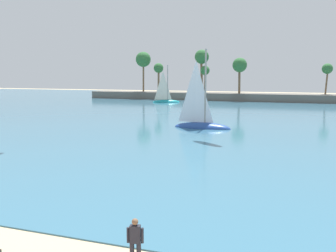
{
  "coord_description": "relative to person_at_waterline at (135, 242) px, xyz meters",
  "views": [
    {
      "loc": [
        9.05,
        -3.77,
        6.19
      ],
      "look_at": [
        2.76,
        14.52,
        3.46
      ],
      "focal_mm": 39.2,
      "sensor_mm": 36.0,
      "label": 1
    }
  ],
  "objects": [
    {
      "name": "sailboat_toward_headland",
      "position": [
        -5.45,
        30.7,
        0.03
      ],
      "size": [
        6.7,
        2.21,
        9.63
      ],
      "color": "#234793",
      "rests_on": "sea"
    },
    {
      "name": "sea",
      "position": [
        -4.46,
        59.04,
        -0.86
      ],
      "size": [
        220.0,
        115.76,
        0.06
      ],
      "primitive_type": "cube",
      "color": "#386B84",
      "rests_on": "ground"
    },
    {
      "name": "sailboat_near_shore",
      "position": [
        -22.24,
        66.2,
        -0.04
      ],
      "size": [
        6.24,
        4.18,
        8.76
      ],
      "color": "teal",
      "rests_on": "sea"
    },
    {
      "name": "person_at_waterline",
      "position": [
        0.0,
        0.0,
        0.0
      ],
      "size": [
        0.54,
        0.28,
        1.67
      ],
      "color": "#23232D",
      "rests_on": "ground"
    },
    {
      "name": "palm_headland",
      "position": [
        -6.87,
        76.97,
        1.38
      ],
      "size": [
        81.8,
        6.07,
        12.16
      ],
      "color": "#605B54",
      "rests_on": "ground"
    }
  ]
}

